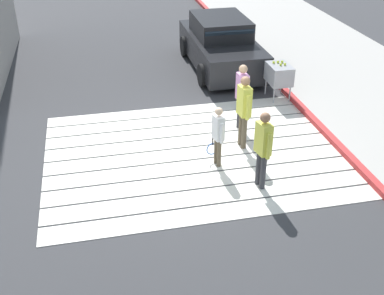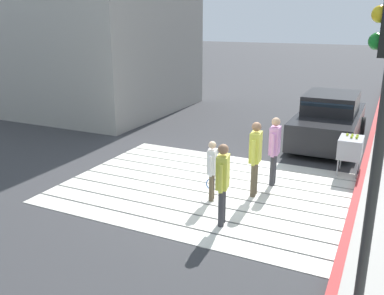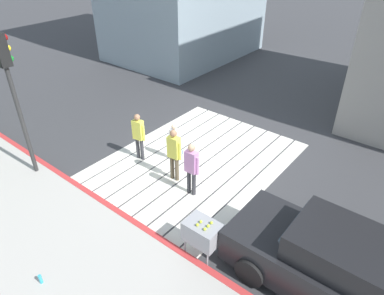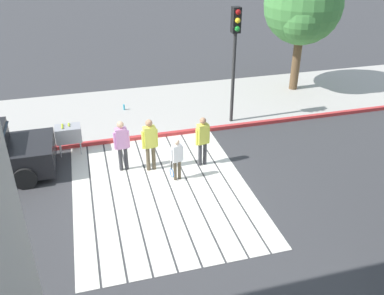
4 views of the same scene
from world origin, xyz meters
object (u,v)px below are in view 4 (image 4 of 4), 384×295
Objects in this scene: water_bottle at (124,107)px; pedestrian_child_with_racket at (177,157)px; traffic_light_corner at (235,44)px; pedestrian_adult_side at (203,138)px; pedestrian_adult_trailing at (150,141)px; tennis_ball_cart at (68,134)px; pedestrian_adult_lead at (122,142)px; street_tree at (303,8)px.

pedestrian_child_with_racket is at bearing 9.70° from water_bottle.
traffic_light_corner is 3.80m from pedestrian_adult_side.
pedestrian_adult_trailing is at bearing -94.57° from pedestrian_adult_side.
pedestrian_adult_trailing is at bearing 53.51° from tennis_ball_cart.
pedestrian_adult_side is (2.55, -1.88, -2.10)m from traffic_light_corner.
traffic_light_corner is 2.59× the size of pedestrian_adult_lead.
tennis_ball_cart is 2.20m from pedestrian_adult_lead.
tennis_ball_cart is 3.52m from water_bottle.
pedestrian_adult_side is at bearing 64.66° from tennis_ball_cart.
pedestrian_adult_lead reaches higher than water_bottle.
traffic_light_corner is at bearing 117.33° from pedestrian_adult_lead.
water_bottle is 0.13× the size of pedestrian_adult_trailing.
street_tree is at bearing 92.16° from water_bottle.
pedestrian_adult_lead is (2.22, -4.29, -2.09)m from traffic_light_corner.
pedestrian_adult_trailing reaches higher than tennis_ball_cart.
tennis_ball_cart is at bearing -129.77° from pedestrian_child_with_racket.
traffic_light_corner is 3.17× the size of pedestrian_child_with_racket.
pedestrian_child_with_racket is at bearing -49.99° from street_tree.
traffic_light_corner is at bearing 60.61° from water_bottle.
pedestrian_adult_lead is 0.84m from pedestrian_adult_trailing.
pedestrian_adult_lead is at bearing -104.49° from pedestrian_adult_trailing.
pedestrian_adult_lead is 1.01× the size of pedestrian_adult_side.
traffic_light_corner reaches higher than pedestrian_child_with_racket.
street_tree is 10.52m from tennis_ball_cart.
pedestrian_adult_trailing is at bearing 75.51° from pedestrian_adult_lead.
street_tree is 9.12m from pedestrian_child_with_racket.
pedestrian_adult_trailing is (1.75, 2.36, 0.28)m from tennis_ball_cart.
pedestrian_adult_side is (1.87, 3.95, 0.24)m from tennis_ball_cart.
pedestrian_child_with_racket is at bearing 40.36° from pedestrian_adult_trailing.
pedestrian_adult_lead reaches higher than pedestrian_adult_side.
tennis_ball_cart is at bearing -72.29° from street_tree.
tennis_ball_cart is 4.38m from pedestrian_adult_side.
pedestrian_adult_lead is at bearing -123.52° from pedestrian_child_with_racket.
water_bottle is at bearing 143.13° from tennis_ball_cart.
pedestrian_child_with_racket is (0.75, 0.63, -0.23)m from pedestrian_adult_trailing.
pedestrian_adult_trailing reaches higher than water_bottle.
water_bottle is 0.13× the size of pedestrian_adult_lead.
pedestrian_adult_side reaches higher than tennis_ball_cart.
traffic_light_corner is at bearing 124.87° from pedestrian_adult_trailing.
traffic_light_corner reaches higher than pedestrian_adult_side.
pedestrian_adult_trailing reaches higher than pedestrian_adult_lead.
street_tree is at bearing 123.56° from pedestrian_adult_trailing.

